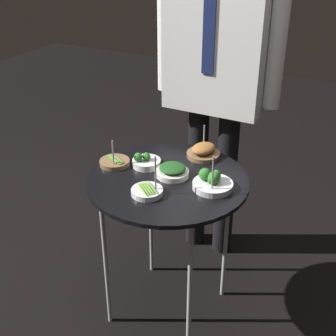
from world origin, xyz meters
TOP-DOWN VIEW (x-y plane):
  - ground_plane at (0.00, 0.00)m, footprint 8.00×8.00m
  - serving_cart at (0.00, 0.00)m, footprint 0.69×0.69m
  - bowl_asparagus_front_left at (-0.27, 0.00)m, footprint 0.14×0.14m
  - bowl_asparagus_near_rim at (-0.02, -0.15)m, footprint 0.13×0.13m
  - bowl_broccoli_front_center at (0.20, 0.01)m, footprint 0.17×0.17m
  - bowl_spinach_mid_right at (0.01, 0.03)m, footprint 0.14×0.14m
  - bowl_broccoli_mid_left at (-0.14, 0.05)m, footprint 0.13×0.13m
  - bowl_roast_front_right at (0.05, 0.25)m, footprint 0.15×0.15m
  - waiter_figure at (-0.02, 0.56)m, footprint 0.65×0.24m

SIDE VIEW (x-z plane):
  - ground_plane at x=0.00m, z-range 0.00..0.00m
  - serving_cart at x=0.00m, z-range 0.32..1.07m
  - bowl_asparagus_front_left at x=-0.27m, z-range 0.69..0.83m
  - bowl_asparagus_near_rim at x=-0.02m, z-range 0.68..0.85m
  - bowl_broccoli_mid_left at x=-0.14m, z-range 0.73..0.80m
  - bowl_spinach_mid_right at x=0.01m, z-range 0.74..0.80m
  - bowl_broccoli_front_center at x=0.20m, z-range 0.69..0.86m
  - bowl_roast_front_right at x=0.05m, z-range 0.70..0.84m
  - waiter_figure at x=-0.02m, z-range 0.23..1.99m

